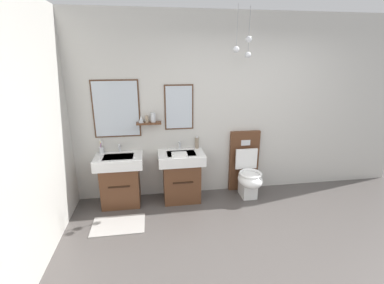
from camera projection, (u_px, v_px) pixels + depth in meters
The scene contains 11 objects.
ground_plane at pixel (299, 276), 2.80m from camera, with size 6.63×5.26×0.10m, color #4C4744.
wall_back at pixel (242, 107), 4.23m from camera, with size 5.43×0.56×2.75m.
bath_mat at pixel (118, 225), 3.55m from camera, with size 0.68×0.44×0.01m, color #9E9993.
vanity_sink_left at pixel (120, 178), 3.99m from camera, with size 0.68×0.49×0.76m.
tap_on_left_sink at pixel (119, 147), 4.03m from camera, with size 0.03×0.13×0.11m.
vanity_sink_right at pixel (181, 174), 4.12m from camera, with size 0.68×0.49×0.76m.
tap_on_right_sink at pixel (180, 145), 4.16m from camera, with size 0.03×0.13×0.11m.
toilet at pixel (247, 172), 4.29m from camera, with size 0.48×0.62×1.00m.
toothbrush_cup at pixel (101, 149), 3.99m from camera, with size 0.07×0.07×0.21m.
soap_dispenser at pixel (197, 143), 4.20m from camera, with size 0.06×0.06×0.20m.
folded_hand_towel at pixel (179, 155), 3.87m from camera, with size 0.22×0.16×0.04m, color white.
Camera 1 is at (-1.43, -2.06, 2.11)m, focal length 25.33 mm.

